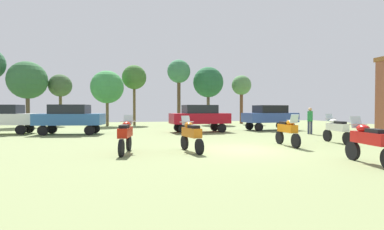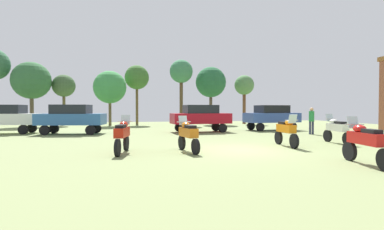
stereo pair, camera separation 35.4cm
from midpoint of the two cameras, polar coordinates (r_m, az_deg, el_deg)
The scene contains 18 objects.
ground_plane at distance 12.02m, azimuth 10.77°, elevation -7.04°, with size 44.00×52.00×0.02m.
motorcycle_1 at distance 10.11m, azimuth 32.75°, elevation -4.58°, with size 0.67×2.27×1.48m.
motorcycle_2 at distance 11.11m, azimuth -13.15°, elevation -3.94°, with size 0.68×2.09×1.47m.
motorcycle_5 at distance 13.57m, azimuth 19.39°, elevation -3.02°, with size 0.62×2.12×1.48m.
motorcycle_6 at distance 11.18m, azimuth 0.08°, elevation -3.96°, with size 0.71×2.04×1.44m.
motorcycle_7 at distance 15.66m, azimuth 28.02°, elevation -2.55°, with size 0.62×2.18×1.46m.
car_1 at distance 23.38m, azimuth 16.37°, elevation -0.12°, with size 4.46×2.22×2.00m.
car_2 at distance 20.61m, azimuth 2.25°, elevation -0.26°, with size 4.43×2.15×2.00m.
car_3 at distance 20.57m, azimuth -22.92°, elevation -0.36°, with size 4.50×2.34×2.00m.
car_4 at distance 23.12m, azimuth -33.53°, elevation -0.30°, with size 4.35×1.93×2.00m.
person_1 at distance 20.49m, azimuth 23.66°, elevation -0.69°, with size 0.45×0.45×1.80m.
tree_1 at distance 31.57m, azimuth 4.18°, elevation 6.64°, with size 3.40×3.40×6.40m.
tree_2 at distance 31.12m, azimuth -10.87°, elevation 7.45°, with size 2.61×2.61×6.44m.
tree_3 at distance 29.49m, azimuth -16.09°, elevation 5.44°, with size 3.28×3.28×5.54m.
tree_4 at distance 30.23m, azimuth -1.88°, elevation 8.64°, with size 2.48×2.48×6.96m.
tree_5 at distance 31.97m, azimuth -24.41°, elevation 5.37°, with size 2.30×2.30×5.27m.
tree_7 at distance 32.64m, azimuth 10.92°, elevation 5.83°, with size 2.23×2.23×5.55m.
tree_8 at distance 31.43m, azimuth -29.67°, elevation 6.10°, with size 3.60×3.60×6.27m.
Camera 2 is at (-4.28, -11.06, 1.75)m, focal length 26.13 mm.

